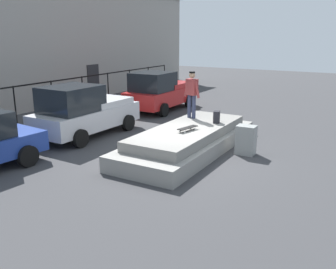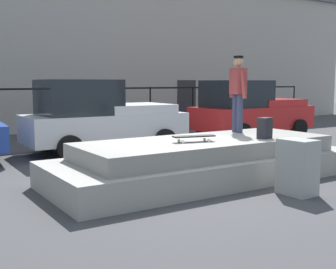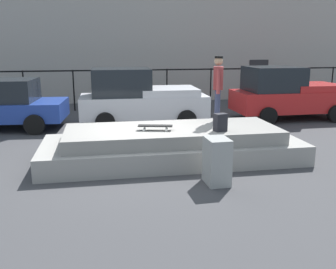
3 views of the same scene
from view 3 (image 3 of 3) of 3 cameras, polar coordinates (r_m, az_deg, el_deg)
The scene contains 11 objects.
ground_plane at distance 9.32m, azimuth -4.21°, elevation -3.87°, with size 60.00×60.00×0.00m, color #38383A.
concrete_ledge at distance 9.26m, azimuth 0.67°, elevation -1.61°, with size 6.26×2.36×0.80m.
skateboarder at distance 9.85m, azimuth 7.55°, elevation 7.50°, with size 0.34×0.75×1.68m.
skateboard at distance 8.87m, azimuth -1.93°, elevation 1.28°, with size 0.83×0.37×0.12m.
backpack at distance 8.84m, azimuth 7.90°, elevation 1.82°, with size 0.28×0.20×0.42m, color black.
car_blue_sedan_near at distance 13.74m, azimuth -23.91°, elevation 4.26°, with size 4.28×2.43×1.66m.
car_silver_pickup_mid at distance 13.22m, azimuth -4.40°, elevation 5.58°, with size 4.38×2.12×1.98m.
car_red_pickup_far at distance 14.95m, azimuth 17.56°, elevation 5.91°, with size 4.28×2.13×1.97m.
utility_box at distance 7.70m, azimuth 7.40°, elevation -4.01°, with size 0.44×0.60×0.95m, color gray.
fence_row at distance 16.50m, azimuth -7.09°, elevation 7.94°, with size 24.06×0.06×1.73m.
warehouse_building at distance 21.66m, azimuth -8.08°, elevation 14.89°, with size 36.45×6.63×6.68m.
Camera 3 is at (-0.90, -8.85, 2.78)m, focal length 40.36 mm.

